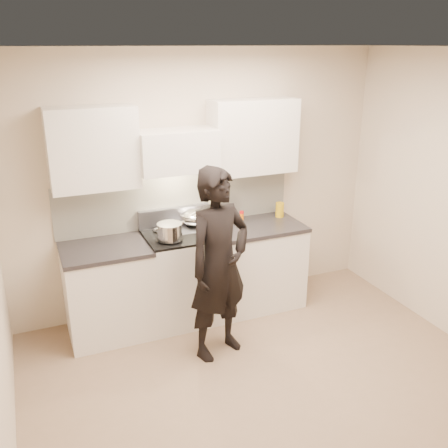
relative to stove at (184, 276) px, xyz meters
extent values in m
plane|color=#816750|center=(0.30, -1.42, -0.47)|extent=(4.00, 4.00, 0.00)
cube|color=#C2AF93|center=(0.30, 0.33, 0.88)|extent=(4.00, 0.04, 2.70)
cube|color=white|center=(0.30, -1.42, 2.22)|extent=(4.00, 3.50, 0.02)
cube|color=silver|center=(0.05, 0.31, 0.71)|extent=(2.50, 0.02, 0.53)
cube|color=#9596A6|center=(0.00, 0.28, 0.56)|extent=(0.76, 0.08, 0.20)
cube|color=silver|center=(0.00, 0.13, 1.28)|extent=(0.76, 0.40, 0.40)
cylinder|color=silver|center=(0.00, -0.05, 1.10)|extent=(0.66, 0.02, 0.02)
cube|color=silver|center=(0.83, 0.16, 1.35)|extent=(0.90, 0.33, 0.75)
cube|color=silver|center=(-0.78, 0.16, 1.35)|extent=(0.80, 0.33, 0.75)
cube|color=beige|center=(0.43, 0.30, 0.63)|extent=(0.08, 0.01, 0.12)
cube|color=silver|center=(0.00, 0.00, -0.01)|extent=(0.76, 0.65, 0.92)
cube|color=black|center=(0.00, 0.00, 0.46)|extent=(0.76, 0.65, 0.02)
cube|color=silver|center=(0.16, 0.12, 0.47)|extent=(0.36, 0.34, 0.01)
cylinder|color=silver|center=(0.00, -0.29, 0.31)|extent=(0.62, 0.02, 0.02)
cylinder|color=black|center=(-0.18, -0.15, 0.48)|extent=(0.18, 0.18, 0.01)
cylinder|color=black|center=(0.18, -0.15, 0.48)|extent=(0.18, 0.18, 0.01)
cylinder|color=black|center=(-0.18, 0.15, 0.48)|extent=(0.18, 0.18, 0.01)
cylinder|color=black|center=(0.18, 0.15, 0.48)|extent=(0.18, 0.18, 0.01)
cube|color=silver|center=(0.83, 0.00, -0.03)|extent=(0.90, 0.65, 0.88)
cube|color=black|center=(0.83, 0.00, 0.43)|extent=(0.92, 0.67, 0.04)
cube|color=silver|center=(-0.78, 0.00, -0.03)|extent=(0.80, 0.65, 0.88)
cube|color=black|center=(-0.78, 0.00, 0.43)|extent=(0.82, 0.67, 0.04)
ellipsoid|color=silver|center=(0.18, 0.15, 0.57)|extent=(0.30, 0.30, 0.17)
torus|color=silver|center=(0.18, 0.15, 0.61)|extent=(0.32, 0.32, 0.01)
ellipsoid|color=beige|center=(0.18, 0.15, 0.56)|extent=(0.17, 0.17, 0.08)
cylinder|color=white|center=(0.14, 0.02, 0.66)|extent=(0.14, 0.20, 0.16)
cylinder|color=silver|center=(-0.18, -0.14, 0.56)|extent=(0.30, 0.30, 0.16)
cube|color=silver|center=(-0.32, -0.19, 0.62)|extent=(0.06, 0.04, 0.01)
cube|color=silver|center=(-0.04, -0.10, 0.62)|extent=(0.06, 0.04, 0.01)
cylinder|color=#9596A6|center=(0.45, 0.22, 0.54)|extent=(0.13, 0.13, 0.19)
cylinder|color=black|center=(0.48, 0.21, 0.63)|extent=(0.02, 0.02, 0.33)
cylinder|color=white|center=(0.48, 0.24, 0.63)|extent=(0.02, 0.02, 0.33)
cylinder|color=#9596A6|center=(0.46, 0.25, 0.63)|extent=(0.02, 0.02, 0.33)
cylinder|color=black|center=(0.44, 0.25, 0.63)|extent=(0.02, 0.02, 0.33)
cylinder|color=#9596A6|center=(0.42, 0.23, 0.63)|extent=(0.02, 0.02, 0.33)
cylinder|color=white|center=(0.42, 0.21, 0.63)|extent=(0.02, 0.02, 0.33)
cylinder|color=black|center=(0.44, 0.19, 0.63)|extent=(0.02, 0.02, 0.33)
cylinder|color=#9596A6|center=(0.46, 0.19, 0.63)|extent=(0.02, 0.02, 0.33)
cylinder|color=#E56504|center=(0.73, 0.19, 0.48)|extent=(0.04, 0.04, 0.08)
cylinder|color=red|center=(0.73, 0.19, 0.53)|extent=(0.05, 0.05, 0.03)
cylinder|color=#C29610|center=(1.16, 0.13, 0.53)|extent=(0.09, 0.09, 0.16)
imported|color=black|center=(0.10, -0.71, 0.41)|extent=(0.75, 0.61, 1.77)
camera|label=1|loc=(-1.41, -4.43, 2.25)|focal=40.00mm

